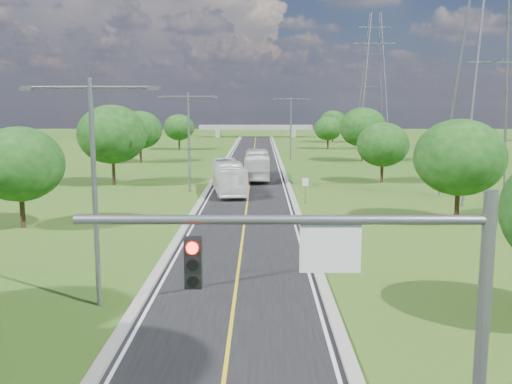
% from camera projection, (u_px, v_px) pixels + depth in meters
% --- Properties ---
extents(ground, '(260.00, 260.00, 0.00)m').
position_uv_depth(ground, '(251.00, 174.00, 72.81)').
color(ground, '#265016').
rests_on(ground, ground).
extents(road, '(8.00, 150.00, 0.06)m').
position_uv_depth(road, '(252.00, 168.00, 78.73)').
color(road, black).
rests_on(road, ground).
extents(curb_left, '(0.50, 150.00, 0.22)m').
position_uv_depth(curb_left, '(221.00, 168.00, 78.75)').
color(curb_left, gray).
rests_on(curb_left, ground).
extents(curb_right, '(0.50, 150.00, 0.22)m').
position_uv_depth(curb_right, '(282.00, 168.00, 78.69)').
color(curb_right, gray).
rests_on(curb_right, ground).
extents(signal_mast, '(8.54, 0.33, 7.20)m').
position_uv_depth(signal_mast, '(382.00, 300.00, 11.76)').
color(signal_mast, slate).
rests_on(signal_mast, ground).
extents(speed_limit_sign, '(0.55, 0.09, 2.40)m').
position_uv_depth(speed_limit_sign, '(305.00, 186.00, 50.78)').
color(speed_limit_sign, slate).
rests_on(speed_limit_sign, ground).
extents(overpass, '(30.00, 3.00, 3.20)m').
position_uv_depth(overpass, '(256.00, 128.00, 151.48)').
color(overpass, gray).
rests_on(overpass, ground).
extents(streetlight_near_left, '(5.90, 0.25, 10.00)m').
position_uv_depth(streetlight_near_left, '(94.00, 173.00, 24.51)').
color(streetlight_near_left, slate).
rests_on(streetlight_near_left, ground).
extents(streetlight_mid_left, '(5.90, 0.25, 10.00)m').
position_uv_depth(streetlight_mid_left, '(189.00, 133.00, 57.12)').
color(streetlight_mid_left, slate).
rests_on(streetlight_mid_left, ground).
extents(streetlight_far_right, '(5.90, 0.25, 10.00)m').
position_uv_depth(streetlight_far_right, '(291.00, 122.00, 89.64)').
color(streetlight_far_right, slate).
rests_on(streetlight_far_right, ground).
extents(power_tower_near, '(9.00, 6.40, 28.00)m').
position_uv_depth(power_tower_near, '(494.00, 46.00, 50.74)').
color(power_tower_near, slate).
rests_on(power_tower_near, ground).
extents(power_tower_far, '(9.00, 6.40, 28.00)m').
position_uv_depth(power_tower_far, '(373.00, 80.00, 124.81)').
color(power_tower_far, slate).
rests_on(power_tower_far, ground).
extents(tree_lb, '(6.30, 6.30, 7.33)m').
position_uv_depth(tree_lb, '(19.00, 164.00, 40.59)').
color(tree_lb, black).
rests_on(tree_lb, ground).
extents(tree_lc, '(7.56, 7.56, 8.79)m').
position_uv_depth(tree_lc, '(112.00, 134.00, 62.18)').
color(tree_lc, black).
rests_on(tree_lc, ground).
extents(tree_ld, '(6.72, 6.72, 7.82)m').
position_uv_depth(tree_ld, '(140.00, 130.00, 86.00)').
color(tree_ld, black).
rests_on(tree_ld, ground).
extents(tree_le, '(5.88, 5.88, 6.84)m').
position_uv_depth(tree_le, '(179.00, 127.00, 109.79)').
color(tree_le, black).
rests_on(tree_le, ground).
extents(tree_rb, '(6.72, 6.72, 7.82)m').
position_uv_depth(tree_rb, '(460.00, 157.00, 42.29)').
color(tree_rb, black).
rests_on(tree_rb, ground).
extents(tree_rc, '(5.88, 5.88, 6.84)m').
position_uv_depth(tree_rc, '(383.00, 145.00, 64.13)').
color(tree_rc, black).
rests_on(tree_rc, ground).
extents(tree_rd, '(7.14, 7.14, 8.30)m').
position_uv_depth(tree_rd, '(363.00, 127.00, 87.69)').
color(tree_rd, black).
rests_on(tree_rd, ground).
extents(tree_re, '(5.46, 5.46, 6.35)m').
position_uv_depth(tree_re, '(328.00, 129.00, 111.61)').
color(tree_re, black).
rests_on(tree_re, ground).
extents(tree_rf, '(6.30, 6.30, 7.33)m').
position_uv_depth(tree_rf, '(333.00, 122.00, 131.25)').
color(tree_rf, black).
rests_on(tree_rf, ground).
extents(bus_outbound, '(2.82, 11.84, 3.29)m').
position_uv_depth(bus_outbound, '(257.00, 165.00, 67.66)').
color(bus_outbound, silver).
rests_on(bus_outbound, road).
extents(bus_inbound, '(4.22, 11.57, 3.15)m').
position_uv_depth(bus_inbound, '(229.00, 177.00, 57.10)').
color(bus_inbound, white).
rests_on(bus_inbound, road).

